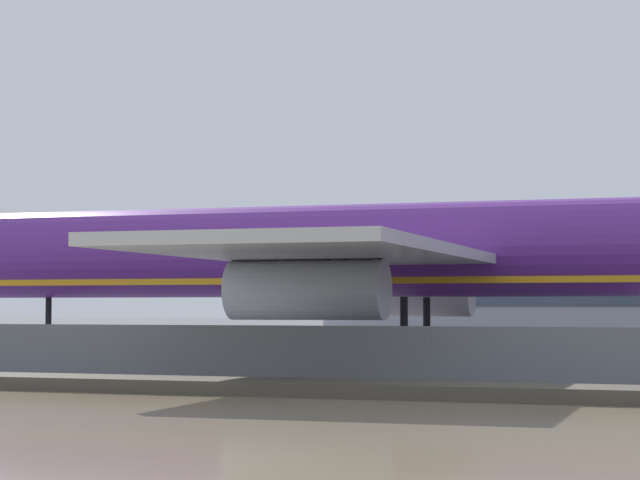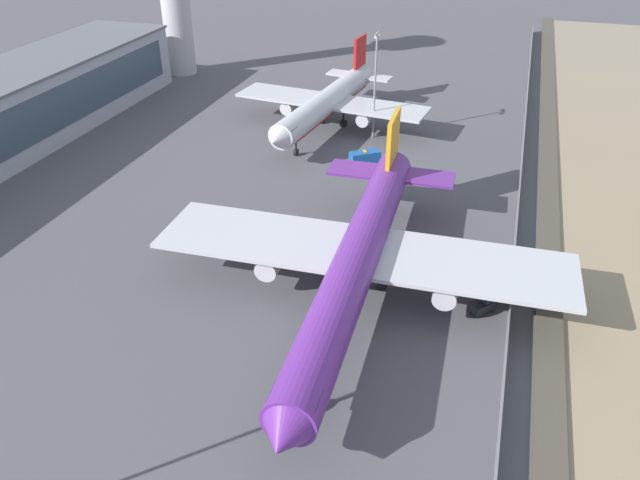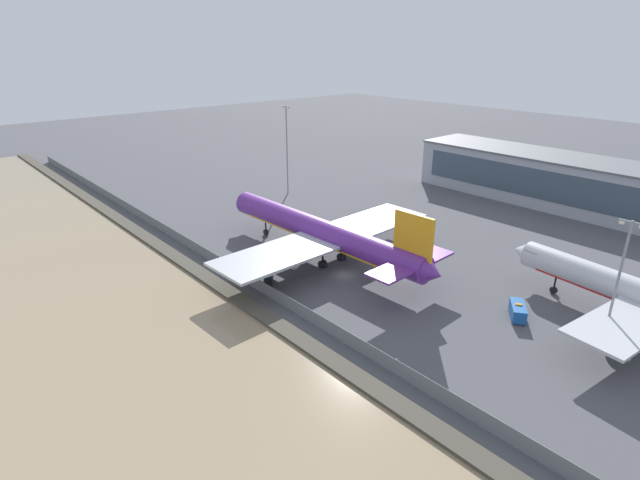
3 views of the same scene
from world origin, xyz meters
TOP-DOWN VIEW (x-y plane):
  - ground_plane at (0.00, 0.00)m, footprint 500.00×500.00m
  - shoreline_seawall at (0.00, -20.50)m, footprint 320.00×3.00m
  - perimeter_fence at (0.00, -16.00)m, footprint 280.00×0.10m
  - cargo_jet_purple at (-8.09, 1.69)m, footprint 57.69×49.91m
  - passenger_jet_silver at (43.97, 20.96)m, footprint 45.24×38.72m
  - baggage_tug at (-6.56, -13.03)m, footprint 3.49×3.26m
  - ops_van at (29.53, 10.13)m, footprint 4.75×5.44m
  - apron_light_mast_apron_west at (42.05, 11.49)m, footprint 3.20×0.40m

SIDE VIEW (x-z plane):
  - ground_plane at x=0.00m, z-range 0.00..0.00m
  - shoreline_seawall at x=0.00m, z-range 0.00..0.50m
  - baggage_tug at x=-6.56m, z-range -0.09..1.71m
  - perimeter_fence at x=0.00m, z-range 0.00..2.35m
  - ops_van at x=29.53m, z-range 0.04..2.52m
  - passenger_jet_silver at x=43.97m, z-range -1.67..12.50m
  - cargo_jet_purple at x=-8.09m, z-range -1.82..13.52m
  - apron_light_mast_apron_west at x=42.05m, z-range 1.26..20.84m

